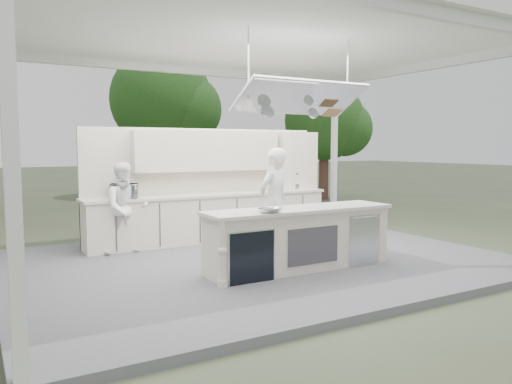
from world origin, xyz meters
TOP-DOWN VIEW (x-y plane):
  - ground at (0.00, 0.00)m, footprint 90.00×90.00m
  - stage_deck at (0.00, 0.00)m, footprint 8.00×6.00m
  - tent at (0.00, -0.01)m, footprint 8.20×6.20m
  - demo_island at (0.18, -0.91)m, footprint 3.10×0.79m
  - back_counter at (0.00, 1.90)m, footprint 5.08×0.72m
  - back_wall_unit at (0.44, 2.11)m, footprint 5.05×0.48m
  - tree_cluster at (-0.16, 9.77)m, footprint 19.55×9.40m
  - head_chef at (0.38, 0.14)m, footprint 0.79×0.65m
  - sous_chef at (-1.83, 1.55)m, footprint 0.81×0.64m
  - toaster_oven at (-1.77, 1.86)m, footprint 0.57×0.47m
  - bowl_large at (-0.47, -1.15)m, footprint 0.31×0.31m
  - bowl_small at (-0.56, -1.15)m, footprint 0.28×0.28m

SIDE VIEW (x-z plane):
  - ground at x=0.00m, z-range 0.00..0.00m
  - stage_deck at x=0.00m, z-range 0.00..0.12m
  - demo_island at x=0.18m, z-range 0.12..1.07m
  - back_counter at x=0.00m, z-range 0.12..1.07m
  - sous_chef at x=-1.83m, z-range 0.12..1.73m
  - head_chef at x=0.38m, z-range 0.12..1.99m
  - bowl_small at x=-0.56m, z-range 1.07..1.14m
  - bowl_large at x=-0.47m, z-range 1.07..1.14m
  - toaster_oven at x=-1.77m, z-range 1.07..1.34m
  - back_wall_unit at x=0.44m, z-range 0.45..2.70m
  - tree_cluster at x=-0.16m, z-range 0.36..6.21m
  - tent at x=0.00m, z-range 1.78..5.64m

